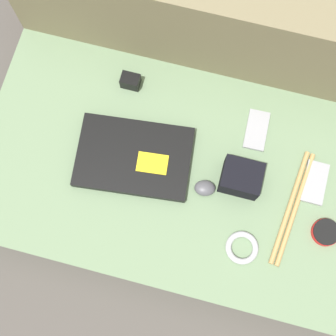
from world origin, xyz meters
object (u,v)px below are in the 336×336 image
speaker_puck (326,232)px  phone_black (257,130)px  laptop (134,157)px  phone_silver (315,183)px  charger_brick (130,81)px  computer_mouse (205,188)px  camera_pouch (241,178)px

speaker_puck → phone_black: bearing=135.0°
laptop → phone_silver: 0.54m
laptop → charger_brick: size_ratio=6.25×
laptop → phone_silver: bearing=0.3°
speaker_puck → phone_black: size_ratio=0.62×
phone_silver → phone_black: phone_silver is taller
phone_black → phone_silver: bearing=-32.1°
phone_silver → phone_black: (-0.20, 0.12, -0.00)m
computer_mouse → phone_silver: computer_mouse is taller
computer_mouse → phone_silver: bearing=7.0°
laptop → camera_pouch: camera_pouch is taller
laptop → charger_brick: bearing=101.9°
computer_mouse → phone_black: 0.24m
laptop → camera_pouch: bearing=-4.1°
laptop → computer_mouse: size_ratio=5.21×
speaker_puck → camera_pouch: bearing=162.1°
laptop → phone_silver: size_ratio=2.80×
laptop → computer_mouse: bearing=-15.8°
speaker_puck → charger_brick: bearing=155.3°
speaker_puck → charger_brick: size_ratio=1.38×
laptop → camera_pouch: 0.32m
camera_pouch → phone_silver: bearing=12.8°
speaker_puck → phone_black: (-0.25, 0.26, -0.01)m
computer_mouse → phone_black: (0.11, 0.22, -0.01)m
computer_mouse → phone_silver: (0.31, 0.10, -0.01)m
speaker_puck → camera_pouch: 0.29m
computer_mouse → speaker_puck: size_ratio=0.87×
computer_mouse → charger_brick: (-0.30, 0.27, 0.01)m
charger_brick → phone_black: bearing=-7.1°
speaker_puck → camera_pouch: size_ratio=0.69×
speaker_puck → laptop: bearing=172.7°
computer_mouse → camera_pouch: size_ratio=0.60×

